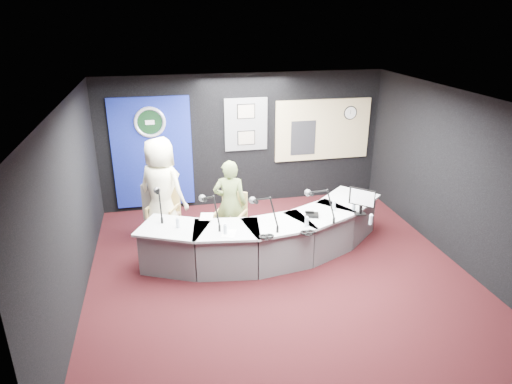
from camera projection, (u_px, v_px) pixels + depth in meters
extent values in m
plane|color=black|center=(278.00, 271.00, 7.44)|extent=(6.00, 6.00, 0.00)
cube|color=silver|center=(282.00, 99.00, 6.41)|extent=(6.00, 6.00, 0.02)
cube|color=black|center=(244.00, 141.00, 9.65)|extent=(6.00, 0.02, 2.80)
cube|color=black|center=(363.00, 309.00, 4.20)|extent=(6.00, 0.02, 2.80)
cube|color=black|center=(72.00, 208.00, 6.34)|extent=(0.02, 6.00, 2.80)
cube|color=black|center=(456.00, 178.00, 7.51)|extent=(0.02, 6.00, 2.80)
cube|color=navy|center=(153.00, 153.00, 9.31)|extent=(1.60, 0.05, 2.30)
torus|color=silver|center=(150.00, 122.00, 9.03)|extent=(0.63, 0.07, 0.63)
cylinder|color=black|center=(150.00, 122.00, 9.04)|extent=(0.48, 0.01, 0.48)
cube|color=slate|center=(246.00, 124.00, 9.50)|extent=(0.90, 0.04, 1.10)
cube|color=gray|center=(246.00, 111.00, 9.37)|extent=(0.34, 0.02, 0.27)
cube|color=gray|center=(246.00, 138.00, 9.58)|extent=(0.34, 0.02, 0.27)
cube|color=tan|center=(323.00, 130.00, 9.91)|extent=(2.12, 0.06, 1.32)
cube|color=#D2B884|center=(323.00, 130.00, 9.90)|extent=(2.00, 0.02, 1.20)
cube|color=black|center=(303.00, 138.00, 9.85)|extent=(0.55, 0.02, 0.75)
cylinder|color=white|center=(350.00, 113.00, 9.87)|extent=(0.28, 0.01, 0.28)
cube|color=#6C665B|center=(155.00, 203.00, 8.50)|extent=(0.49, 0.32, 0.70)
imported|color=#FFF8CB|center=(161.00, 190.00, 8.19)|extent=(1.12, 1.06, 1.93)
imported|color=olive|center=(230.00, 204.00, 8.01)|extent=(0.66, 0.51, 1.60)
cube|color=black|center=(362.00, 197.00, 7.59)|extent=(0.35, 0.33, 0.31)
cube|color=black|center=(312.00, 215.00, 7.63)|extent=(0.25, 0.22, 0.05)
torus|color=black|center=(307.00, 232.00, 7.06)|extent=(0.21, 0.21, 0.03)
torus|color=black|center=(266.00, 236.00, 6.93)|extent=(0.20, 0.20, 0.03)
cube|color=white|center=(207.00, 216.00, 7.63)|extent=(0.27, 0.34, 0.00)
cube|color=white|center=(229.00, 233.00, 7.05)|extent=(0.28, 0.33, 0.00)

